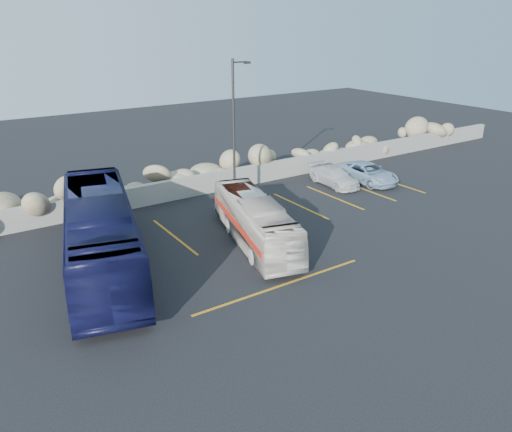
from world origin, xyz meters
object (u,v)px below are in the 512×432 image
lamppost (235,129)px  car_a (249,198)px  tour_coach (101,233)px  vintage_bus (255,221)px  car_c (334,176)px  car_d (367,173)px

lamppost → car_a: (0.02, -1.40, -3.60)m
tour_coach → car_a: (8.94, 2.43, -0.88)m
car_a → vintage_bus: bearing=-118.8°
tour_coach → car_c: bearing=25.4°
tour_coach → car_c: tour_coach is taller
vintage_bus → car_d: vintage_bus is taller
vintage_bus → car_d: 12.04m
lamppost → vintage_bus: size_ratio=1.00×
car_a → car_c: 7.00m
car_a → car_c: size_ratio=1.04×
lamppost → car_d: 10.00m
tour_coach → car_c: 16.24m
lamppost → car_a: size_ratio=1.96×
car_a → car_d: 9.18m
car_c → car_d: bearing=-13.2°
lamppost → car_d: size_ratio=1.80×
lamppost → vintage_bus: lamppost is taller
vintage_bus → tour_coach: (-6.76, 1.47, 0.46)m
lamppost → tour_coach: (-8.92, -3.83, -2.72)m
vintage_bus → car_a: size_ratio=1.96×
car_c → car_d: size_ratio=0.88×
vintage_bus → tour_coach: size_ratio=0.71×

